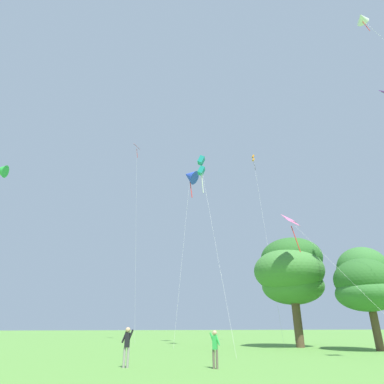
% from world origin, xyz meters
% --- Properties ---
extents(kite_blue_delta, '(4.76, 7.58, 20.98)m').
position_xyz_m(kite_blue_delta, '(10.99, 33.38, 19.78)').
color(kite_blue_delta, blue).
rests_on(kite_blue_delta, ground_plane).
extents(kite_teal_box, '(1.63, 9.84, 18.82)m').
position_xyz_m(kite_teal_box, '(10.17, 26.39, 17.61)').
color(kite_teal_box, teal).
rests_on(kite_teal_box, ground_plane).
extents(kite_orange_box, '(2.93, 7.63, 24.00)m').
position_xyz_m(kite_orange_box, '(19.95, 32.46, 22.76)').
color(kite_orange_box, orange).
rests_on(kite_orange_box, ground_plane).
extents(kite_pink_low, '(1.64, 11.28, 10.88)m').
position_xyz_m(kite_pink_low, '(16.40, 20.20, 9.65)').
color(kite_pink_low, pink).
rests_on(kite_pink_low, ground_plane).
extents(kite_red_high, '(1.51, 6.46, 29.64)m').
position_xyz_m(kite_red_high, '(5.02, 43.40, 27.05)').
color(kite_red_high, red).
rests_on(kite_red_high, ground_plane).
extents(kite_green_small, '(1.88, 11.66, 20.77)m').
position_xyz_m(kite_green_small, '(-12.25, 38.84, 19.82)').
color(kite_green_small, green).
rests_on(kite_green_small, ground_plane).
extents(kite_white_distant, '(3.98, 8.24, 26.50)m').
position_xyz_m(kite_white_distant, '(19.76, 11.65, 25.87)').
color(kite_white_distant, white).
rests_on(kite_white_distant, ground_plane).
extents(person_with_spool, '(0.54, 0.26, 1.69)m').
position_xyz_m(person_with_spool, '(2.12, 13.70, 1.02)').
color(person_with_spool, gray).
rests_on(person_with_spool, ground_plane).
extents(person_child_small, '(0.43, 0.38, 1.56)m').
position_xyz_m(person_child_small, '(5.87, 12.22, 0.94)').
color(person_child_small, '#665B4C').
rests_on(person_child_small, ground_plane).
extents(tree_left_oak, '(7.05, 6.77, 10.03)m').
position_xyz_m(tree_left_oak, '(18.78, 24.99, 6.74)').
color(tree_left_oak, brown).
rests_on(tree_left_oak, ground_plane).
extents(tree_right_cluster, '(5.27, 5.22, 8.13)m').
position_xyz_m(tree_right_cluster, '(21.72, 19.13, 5.20)').
color(tree_right_cluster, brown).
rests_on(tree_right_cluster, ground_plane).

